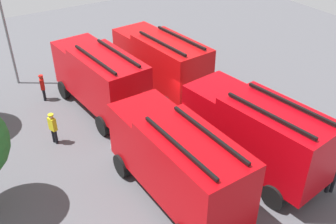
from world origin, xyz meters
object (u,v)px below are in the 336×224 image
Objects in this scene: fire_truck_0 at (255,130)px; firefighter_1 at (53,127)px; firefighter_2 at (121,41)px; fire_truck_1 at (161,61)px; fire_truck_3 at (100,77)px; traffic_cone_0 at (246,122)px; lamppost at (5,24)px; traffic_cone_2 at (145,104)px; traffic_cone_1 at (322,159)px; fire_truck_2 at (177,159)px; firefighter_0 at (333,176)px; firefighter_3 at (43,86)px.

fire_truck_0 is 10.03m from firefighter_1.
fire_truck_0 is 4.08× the size of firefighter_2.
fire_truck_1 reaches higher than firefighter_2.
fire_truck_3 is 8.57m from traffic_cone_0.
traffic_cone_0 is 0.11× the size of lamppost.
traffic_cone_2 is (-1.33, -2.14, -1.78)m from fire_truck_3.
traffic_cone_1 is at bearing -167.35° from traffic_cone_0.
traffic_cone_1 is (-8.50, -10.31, -0.66)m from firefighter_1.
fire_truck_2 is 14.89m from lamppost.
fire_truck_1 is at bearing 74.87° from firefighter_2.
fire_truck_3 is 13.02m from firefighter_0.
firefighter_0 is at bearing -160.94° from traffic_cone_2.
fire_truck_1 is 7.75m from firefighter_1.
firefighter_0 is (-11.64, -5.70, -1.22)m from fire_truck_3.
lamppost reaches higher than fire_truck_0.
firefighter_2 is 2.47× the size of traffic_cone_2.
firefighter_1 is at bearing -179.81° from lamppost.
traffic_cone_0 is at bearing -141.92° from lamppost.
firefighter_2 is (18.28, 1.18, 0.10)m from firefighter_0.
traffic_cone_0 is at bearing -70.49° from fire_truck_2.
traffic_cone_1 is (-1.83, -7.13, -1.83)m from fire_truck_2.
firefighter_0 is 2.57× the size of traffic_cone_1.
fire_truck_2 reaches higher than firefighter_3.
firefighter_1 is 2.36× the size of traffic_cone_2.
firefighter_1 is at bearing -107.97° from firefighter_0.
firefighter_2 is (6.63, -0.50, -1.11)m from fire_truck_1.
fire_truck_2 is 1.04× the size of lamppost.
firefighter_1 is at bearing 35.62° from firefighter_2.
firefighter_1 is (9.91, 9.13, 0.05)m from firefighter_0.
firefighter_3 is 2.27× the size of traffic_cone_2.
lamppost reaches higher than traffic_cone_1.
traffic_cone_0 is 5.96m from traffic_cone_2.
fire_truck_2 is at bearing 172.87° from fire_truck_3.
firefighter_2 is (6.64, -4.52, -1.11)m from fire_truck_3.
lamppost is at bearing -6.39° from firefighter_2.
fire_truck_0 is 3.81m from firefighter_0.
fire_truck_3 is at bearing 7.11° from firefighter_1.
firefighter_2 is at bearing -19.84° from fire_truck_2.
traffic_cone_1 is (-10.23, -6.88, -1.83)m from fire_truck_3.
firefighter_0 is 0.92× the size of firefighter_2.
fire_truck_2 is 4.34× the size of firefighter_3.
fire_truck_2 is at bearing 75.60° from traffic_cone_1.
fire_truck_0 is at bearing -161.21° from fire_truck_3.
firefighter_2 is 0.26× the size of lamppost.
firefighter_0 and firefighter_3 have the same top height.
lamppost is at bearing 37.29° from traffic_cone_2.
lamppost is at bearing 10.30° from fire_truck_2.
traffic_cone_2 is at bearing -127.27° from fire_truck_3.
fire_truck_1 is 1.01× the size of fire_truck_2.
firefighter_1 is at bearing 39.13° from fire_truck_0.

